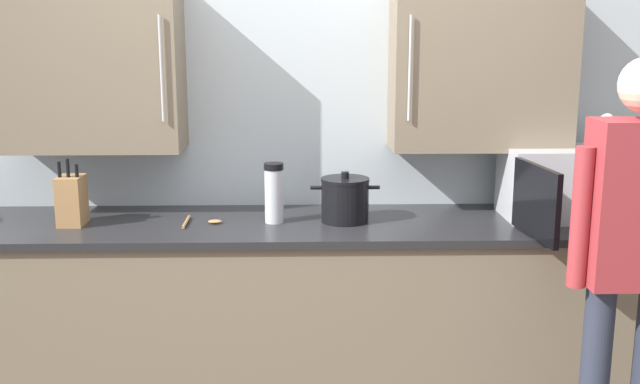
% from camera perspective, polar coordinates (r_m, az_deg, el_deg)
% --- Properties ---
extents(back_wall_tiled, '(4.00, 0.44, 2.55)m').
position_cam_1_polar(back_wall_tiled, '(3.71, -2.48, 5.52)').
color(back_wall_tiled, '#B2BCC1').
rests_on(back_wall_tiled, ground_plane).
extents(counter_unit, '(3.59, 0.70, 0.95)m').
position_cam_1_polar(counter_unit, '(3.61, -2.43, -9.63)').
color(counter_unit, '#756651').
rests_on(counter_unit, ground_plane).
extents(microwave_oven, '(0.60, 0.77, 0.33)m').
position_cam_1_polar(microwave_oven, '(3.67, 18.00, 0.64)').
color(microwave_oven, '#B7BABF').
rests_on(microwave_oven, counter_unit).
extents(stock_pot, '(0.32, 0.22, 0.23)m').
position_cam_1_polar(stock_pot, '(3.44, 1.93, -0.59)').
color(stock_pot, black).
rests_on(stock_pot, counter_unit).
extents(thermos_flask, '(0.09, 0.09, 0.28)m').
position_cam_1_polar(thermos_flask, '(3.42, -3.55, -0.05)').
color(thermos_flask, '#B7BABF').
rests_on(thermos_flask, counter_unit).
extents(wooden_spoon, '(0.17, 0.20, 0.02)m').
position_cam_1_polar(wooden_spoon, '(3.46, -9.06, -2.26)').
color(wooden_spoon, '#A37547').
rests_on(wooden_spoon, counter_unit).
extents(knife_block, '(0.11, 0.15, 0.31)m').
position_cam_1_polar(knife_block, '(3.56, -18.49, -0.59)').
color(knife_block, '#A37547').
rests_on(knife_block, counter_unit).
extents(person_figure, '(0.44, 0.61, 1.73)m').
position_cam_1_polar(person_figure, '(2.96, 22.69, -3.99)').
color(person_figure, '#282D3D').
rests_on(person_figure, ground_plane).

